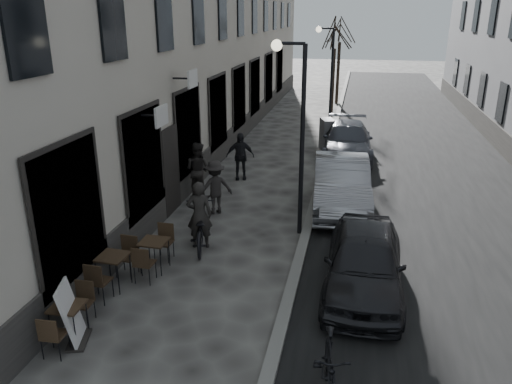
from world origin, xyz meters
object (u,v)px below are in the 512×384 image
(bistro_set_a, at_px, (69,318))
(car_far, at_px, (347,141))
(sign_board, at_px, (72,319))
(car_near, at_px, (364,261))
(tree_far, at_px, (340,30))
(car_mid, at_px, (341,184))
(tree_near, at_px, (335,33))
(streetlamp_far, at_px, (328,69))
(bistro_set_c, at_px, (154,252))
(pedestrian_far, at_px, (240,156))
(pedestrian_mid, at_px, (215,187))
(utility_cabinet, at_px, (327,135))
(bistro_set_b, at_px, (113,268))
(moped, at_px, (329,371))
(pedestrian_near, at_px, (198,170))
(bicycle, at_px, (200,227))
(streetlamp_near, at_px, (296,119))

(bistro_set_a, xyz_separation_m, car_far, (4.60, 13.49, 0.28))
(sign_board, height_order, car_near, car_near)
(tree_far, relative_size, car_mid, 1.22)
(tree_near, bearing_deg, car_near, -84.18)
(streetlamp_far, height_order, bistro_set_c, streetlamp_far)
(pedestrian_far, bearing_deg, pedestrian_mid, -105.51)
(bistro_set_a, relative_size, utility_cabinet, 1.02)
(tree_far, distance_m, bistro_set_a, 27.09)
(pedestrian_mid, bearing_deg, streetlamp_far, -134.23)
(bistro_set_b, bearing_deg, moped, -23.52)
(bistro_set_b, bearing_deg, pedestrian_near, 93.48)
(bicycle, height_order, pedestrian_mid, pedestrian_mid)
(bistro_set_c, relative_size, bicycle, 0.72)
(bicycle, height_order, pedestrian_near, pedestrian_near)
(bistro_set_b, bearing_deg, sign_board, -81.32)
(streetlamp_near, relative_size, tree_far, 0.89)
(bistro_set_a, height_order, pedestrian_near, pedestrian_near)
(tree_near, xyz_separation_m, utility_cabinet, (0.20, -6.02, -3.98))
(car_far, bearing_deg, pedestrian_mid, -119.92)
(bistro_set_b, height_order, pedestrian_mid, pedestrian_mid)
(tree_near, distance_m, pedestrian_mid, 14.78)
(car_near, distance_m, car_mid, 4.93)
(tree_far, xyz_separation_m, bistro_set_b, (-3.53, -24.68, -4.20))
(streetlamp_far, relative_size, sign_board, 4.35)
(bistro_set_b, bearing_deg, streetlamp_far, 81.35)
(car_near, bearing_deg, bistro_set_b, -168.68)
(utility_cabinet, distance_m, bicycle, 10.64)
(streetlamp_near, bearing_deg, car_mid, 61.66)
(pedestrian_near, relative_size, car_near, 0.44)
(bistro_set_a, bearing_deg, tree_near, 77.79)
(tree_near, bearing_deg, car_mid, -85.10)
(tree_near, relative_size, utility_cabinet, 4.18)
(streetlamp_far, distance_m, car_near, 15.03)
(streetlamp_far, relative_size, moped, 2.77)
(pedestrian_far, height_order, car_near, pedestrian_far)
(utility_cabinet, bearing_deg, pedestrian_mid, -127.45)
(tree_far, height_order, car_near, tree_far)
(pedestrian_far, bearing_deg, pedestrian_near, -130.23)
(streetlamp_far, bearing_deg, moped, -85.68)
(car_mid, height_order, moped, car_mid)
(tree_near, bearing_deg, utility_cabinet, -88.10)
(car_far, bearing_deg, bistro_set_b, -114.08)
(bistro_set_c, xyz_separation_m, bicycle, (0.66, 1.39, 0.09))
(car_mid, bearing_deg, pedestrian_near, 175.40)
(bistro_set_a, distance_m, pedestrian_near, 7.74)
(sign_board, bearing_deg, bicycle, 59.76)
(bicycle, distance_m, car_far, 9.93)
(bicycle, relative_size, pedestrian_near, 1.13)
(pedestrian_near, height_order, pedestrian_far, pedestrian_near)
(pedestrian_mid, height_order, car_mid, pedestrian_mid)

